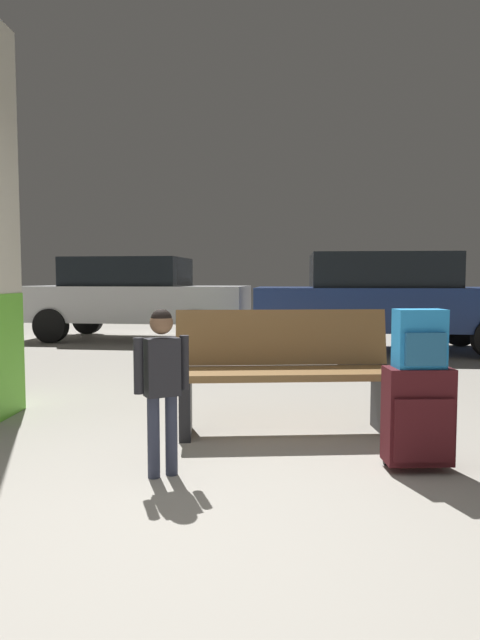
{
  "coord_description": "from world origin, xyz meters",
  "views": [
    {
      "loc": [
        0.42,
        -2.33,
        1.12
      ],
      "look_at": [
        0.28,
        1.3,
        0.85
      ],
      "focal_mm": 31.38,
      "sensor_mm": 36.0,
      "label": 1
    }
  ],
  "objects": [
    {
      "name": "ground_plane",
      "position": [
        0.0,
        4.0,
        -0.05
      ],
      "size": [
        18.0,
        18.0,
        0.1
      ],
      "primitive_type": "cube",
      "color": "gray"
    },
    {
      "name": "bench",
      "position": [
        0.59,
        1.73,
        0.44
      ],
      "size": [
        1.64,
        0.68,
        0.89
      ],
      "color": "brown",
      "rests_on": "ground_plane"
    },
    {
      "name": "suitcase",
      "position": [
        1.33,
        0.9,
        0.32
      ],
      "size": [
        0.39,
        0.25,
        0.6
      ],
      "color": "#471419",
      "rests_on": "ground_plane"
    },
    {
      "name": "backpack_bright",
      "position": [
        1.33,
        0.9,
        0.77
      ],
      "size": [
        0.29,
        0.21,
        0.34
      ],
      "color": "#268CD8",
      "rests_on": "suitcase"
    },
    {
      "name": "child",
      "position": [
        -0.14,
        0.75,
        0.59
      ],
      "size": [
        0.29,
        0.19,
        0.95
      ],
      "color": "#33384C",
      "rests_on": "ground_plane"
    },
    {
      "name": "parked_car_near",
      "position": [
        2.35,
        6.37,
        0.81
      ],
      "size": [
        4.18,
        1.95,
        1.51
      ],
      "color": "navy",
      "rests_on": "ground_plane"
    },
    {
      "name": "parked_car_far",
      "position": [
        -1.95,
        7.98,
        0.81
      ],
      "size": [
        4.25,
        2.1,
        1.51
      ],
      "color": "silver",
      "rests_on": "ground_plane"
    }
  ]
}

